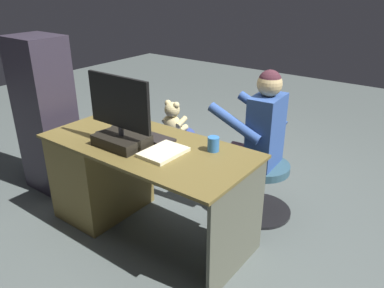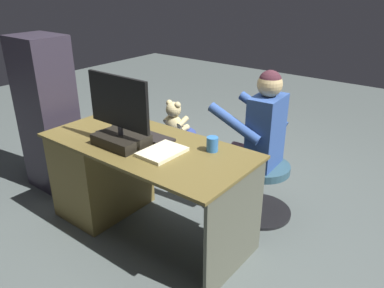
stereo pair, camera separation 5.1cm
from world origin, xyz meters
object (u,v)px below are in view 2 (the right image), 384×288
Objects in this scene: computer_mouse at (116,126)px; office_chair_teddy at (174,152)px; tv_remote at (106,131)px; keyboard at (148,136)px; cup at (212,144)px; monitor at (120,124)px; desk at (110,170)px; teddy_bear at (174,118)px; visitor_chair at (261,185)px; person at (257,132)px.

computer_mouse is 0.87m from office_chair_teddy.
tv_remote is 0.95m from office_chair_teddy.
cup is at bearing -169.40° from keyboard.
computer_mouse is 0.83m from cup.
tv_remote is at bearing 19.38° from keyboard.
monitor is 5.63× the size of computer_mouse.
monitor reaches higher than desk.
desk is 4.88× the size of teddy_bear.
office_chair_teddy is at bearing -87.33° from computer_mouse.
cup is at bearing -167.53° from desk.
desk is 0.59m from monitor.
tv_remote is at bearing -18.49° from monitor.
computer_mouse is at bearing -35.68° from monitor.
teddy_bear reaches higher than visitor_chair.
visitor_chair is at bearing -128.84° from monitor.
office_chair_teddy is (0.03, -0.72, -0.50)m from computer_mouse.
person is (0.08, -0.01, 0.44)m from visitor_chair.
cup is 0.86m from tv_remote.
keyboard is at bearing -177.62° from computer_mouse.
cup is at bearing -151.85° from monitor.
computer_mouse is 0.08× the size of person.
visitor_chair is (-0.68, -0.84, -0.62)m from monitor.
desk is 2.89× the size of office_chair_teddy.
cup is 1.08m from teddy_bear.
desk is 0.83m from teddy_bear.
cup is 0.76m from visitor_chair.
monitor reaches higher than tv_remote.
teddy_bear is 0.61× the size of visitor_chair.
desk is at bearing 72.26° from computer_mouse.
person reaches higher than teddy_bear.
desk is 0.50m from keyboard.
keyboard is 0.32m from computer_mouse.
teddy_bear is at bearing -71.90° from monitor.
computer_mouse is 0.64× the size of tv_remote.
keyboard is 4.38× the size of computer_mouse.
office_chair_teddy is (0.01, -0.80, -0.13)m from desk.
computer_mouse reaches higher than desk.
teddy_bear reaches higher than desk.
cup reaches higher than teddy_bear.
teddy_bear is at bearing -4.55° from person.
desk is 1.30× the size of person.
monitor is at bearing 144.32° from computer_mouse.
keyboard is 0.35× the size of person.
office_chair_teddy is at bearing -3.88° from visitor_chair.
teddy_bear is at bearing -90.00° from office_chair_teddy.
visitor_chair is (-0.95, -0.75, -0.48)m from tv_remote.
tv_remote is 0.47× the size of teddy_bear.
desk is 10.34× the size of tv_remote.
keyboard is (-0.05, -0.20, -0.15)m from monitor.
visitor_chair is at bearing -134.43° from keyboard.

